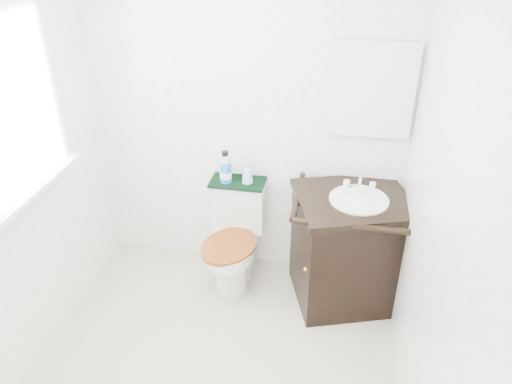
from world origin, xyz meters
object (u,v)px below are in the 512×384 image
(toilet, at_px, (235,240))
(mouthwash_bottle, at_px, (226,168))
(trash_bin, at_px, (235,261))
(vanity, at_px, (349,246))
(cup, at_px, (247,176))

(toilet, distance_m, mouthwash_bottle, 0.55)
(trash_bin, bearing_deg, toilet, 90.00)
(toilet, distance_m, vanity, 0.83)
(trash_bin, bearing_deg, vanity, -2.69)
(mouthwash_bottle, bearing_deg, vanity, -10.45)
(cup, bearing_deg, toilet, -121.35)
(vanity, xyz_separation_m, mouthwash_bottle, (-0.90, 0.17, 0.43))
(trash_bin, relative_size, cup, 3.20)
(cup, bearing_deg, vanity, -13.94)
(mouthwash_bottle, bearing_deg, trash_bin, -57.70)
(toilet, bearing_deg, vanity, -4.73)
(toilet, xyz_separation_m, cup, (0.07, 0.12, 0.48))
(cup, bearing_deg, trash_bin, -116.00)
(vanity, height_order, trash_bin, vanity)
(trash_bin, height_order, mouthwash_bottle, mouthwash_bottle)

